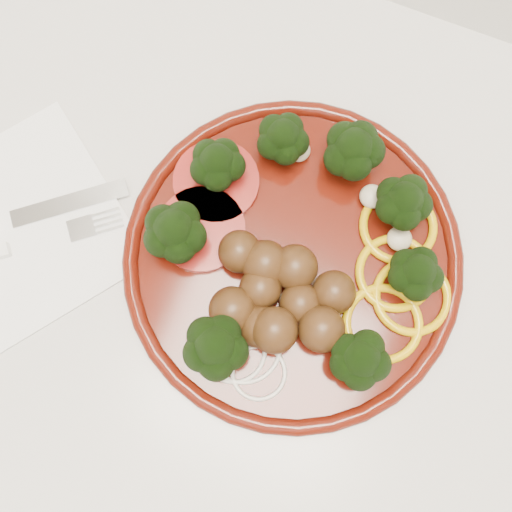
% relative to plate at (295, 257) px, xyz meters
% --- Properties ---
extents(counter, '(2.40, 0.60, 0.90)m').
position_rel_plate_xyz_m(counter, '(-0.27, -0.03, -0.47)').
color(counter, beige).
rests_on(counter, ground).
extents(plate, '(0.29, 0.29, 0.06)m').
position_rel_plate_xyz_m(plate, '(0.00, 0.00, 0.00)').
color(plate, '#450E06').
rests_on(plate, counter).
extents(napkin, '(0.25, 0.25, 0.00)m').
position_rel_plate_xyz_m(napkin, '(-0.24, -0.06, -0.02)').
color(napkin, white).
rests_on(napkin, counter).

